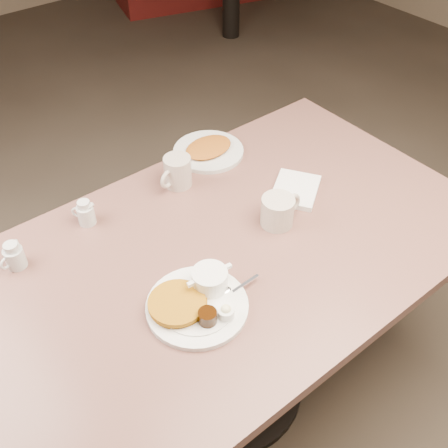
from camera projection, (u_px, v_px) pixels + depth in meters
room at (230, 15)px, 1.03m from camera, size 7.04×8.04×2.84m
diner_table at (228, 285)px, 1.60m from camera, size 1.50×0.90×0.75m
main_plate at (197, 300)px, 1.31m from camera, size 0.32×0.28×0.07m
coffee_mug_near at (278, 210)px, 1.52m from camera, size 0.14×0.10×0.09m
napkin at (296, 190)px, 1.65m from camera, size 0.21×0.20×0.02m
coffee_mug_far at (177, 172)px, 1.65m from camera, size 0.13×0.11×0.10m
creamer_left at (14, 256)px, 1.40m from camera, size 0.08×0.05×0.08m
creamer_right at (86, 213)px, 1.52m from camera, size 0.06×0.07×0.08m
hash_plate at (208, 150)px, 1.79m from camera, size 0.26×0.26×0.04m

